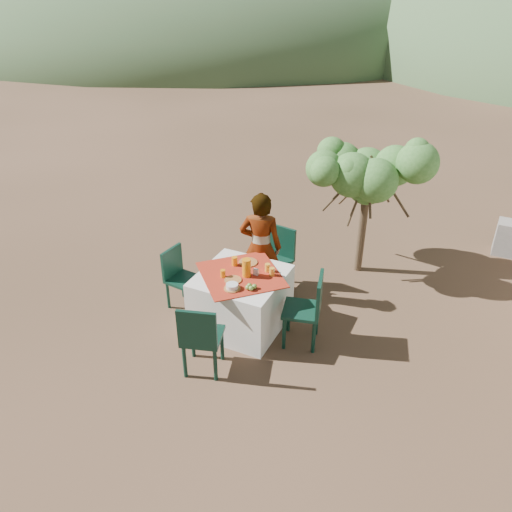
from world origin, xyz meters
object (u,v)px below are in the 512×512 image
(chair_far, at_px, (277,256))
(person, at_px, (261,247))
(chair_left, at_px, (179,275))
(chair_near, at_px, (201,337))
(chair_right, at_px, (309,307))
(juice_pitcher, at_px, (247,268))
(shrub_tree, at_px, (373,179))
(table, at_px, (241,300))

(chair_far, xyz_separation_m, person, (-0.12, -0.30, 0.26))
(chair_left, bearing_deg, chair_near, -131.25)
(chair_left, height_order, person, person)
(chair_near, relative_size, chair_right, 0.98)
(chair_right, bearing_deg, juice_pitcher, -101.56)
(chair_left, xyz_separation_m, shrub_tree, (2.00, 2.00, 0.99))
(chair_left, bearing_deg, person, -48.61)
(chair_right, height_order, person, person)
(chair_right, bearing_deg, person, -138.90)
(table, distance_m, chair_right, 0.90)
(chair_near, bearing_deg, table, -106.36)
(chair_left, bearing_deg, table, -86.95)
(table, xyz_separation_m, juice_pitcher, (0.08, -0.00, 0.50))
(person, height_order, juice_pitcher, person)
(person, relative_size, juice_pitcher, 6.73)
(person, bearing_deg, chair_far, -127.42)
(chair_left, relative_size, juice_pitcher, 3.62)
(chair_far, relative_size, chair_near, 1.00)
(chair_left, xyz_separation_m, chair_right, (1.84, -0.02, 0.06))
(table, xyz_separation_m, chair_near, (0.01, -0.99, 0.14))
(table, relative_size, juice_pitcher, 5.60)
(table, xyz_separation_m, shrub_tree, (1.04, 2.05, 1.07))
(table, bearing_deg, chair_right, 1.92)
(chair_right, bearing_deg, shrub_tree, 161.78)
(table, height_order, chair_right, chair_right)
(chair_near, height_order, person, person)
(person, xyz_separation_m, shrub_tree, (1.10, 1.36, 0.67))
(chair_near, xyz_separation_m, chair_right, (0.88, 1.02, 0.01))
(table, bearing_deg, chair_near, -89.56)
(table, relative_size, chair_far, 1.40)
(chair_far, relative_size, chair_left, 1.11)
(chair_near, bearing_deg, shrub_tree, -125.52)
(table, height_order, person, person)
(chair_far, bearing_deg, person, -103.53)
(juice_pitcher, bearing_deg, chair_far, 91.12)
(chair_left, xyz_separation_m, juice_pitcher, (1.04, -0.05, 0.41))
(table, height_order, chair_near, chair_near)
(table, bearing_deg, chair_left, 177.23)
(chair_right, bearing_deg, table, -101.96)
(table, height_order, shrub_tree, shrub_tree)
(chair_left, distance_m, shrub_tree, 3.00)
(juice_pitcher, bearing_deg, shrub_tree, 64.97)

